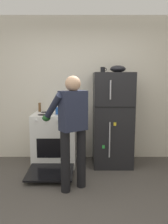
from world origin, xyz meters
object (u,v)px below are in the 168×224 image
(stove_range, at_px, (55,139))
(coffee_mug, at_px, (104,70))
(mixing_bowl, at_px, (119,69))
(person_cook, at_px, (72,123))
(pepper_mill, at_px, (40,107))
(red_pot, at_px, (64,111))
(refrigerator, at_px, (113,119))

(stove_range, height_order, coffee_mug, coffee_mug)
(coffee_mug, xyz_separation_m, mixing_bowl, (0.26, -0.05, 0.01))
(stove_range, height_order, person_cook, person_cook)
(pepper_mill, bearing_deg, mixing_bowl, -7.99)
(red_pot, bearing_deg, refrigerator, 3.22)
(stove_range, relative_size, pepper_mill, 7.45)
(coffee_mug, height_order, mixing_bowl, mixing_bowl)
(pepper_mill, xyz_separation_m, mixing_bowl, (1.42, -0.20, 0.70))
(refrigerator, relative_size, mixing_bowl, 6.17)
(stove_range, relative_size, red_pot, 3.37)
(refrigerator, relative_size, person_cook, 1.04)
(red_pot, bearing_deg, person_cook, -77.11)
(stove_range, height_order, red_pot, red_pot)
(person_cook, bearing_deg, stove_range, 111.56)
(refrigerator, distance_m, red_pot, 0.90)
(mixing_bowl, bearing_deg, coffee_mug, 169.01)
(person_cook, height_order, coffee_mug, coffee_mug)
(person_cook, height_order, pepper_mill, person_cook)
(stove_range, height_order, mixing_bowl, mixing_bowl)
(stove_range, bearing_deg, red_pot, -11.26)
(person_cook, distance_m, coffee_mug, 1.34)
(stove_range, bearing_deg, refrigerator, 0.98)
(person_cook, bearing_deg, red_pot, 102.89)
(refrigerator, relative_size, stove_range, 1.34)
(stove_range, distance_m, red_pot, 0.56)
(pepper_mill, bearing_deg, red_pot, -28.52)
(pepper_mill, bearing_deg, stove_range, -36.02)
(coffee_mug, relative_size, pepper_mill, 0.67)
(red_pot, bearing_deg, pepper_mill, 151.48)
(red_pot, bearing_deg, mixing_bowl, 2.97)
(stove_range, height_order, pepper_mill, pepper_mill)
(mixing_bowl, bearing_deg, red_pot, -177.03)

